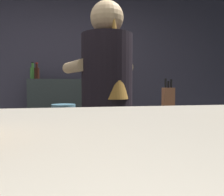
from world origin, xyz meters
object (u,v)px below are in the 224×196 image
at_px(bartender, 108,109).
at_px(chefs_knife, 131,111).
at_px(knife_block, 168,98).
at_px(bottle_vinegar, 33,73).
at_px(bottle_olive_oil, 37,73).
at_px(mixing_bowl, 63,108).

xyz_separation_m(bartender, chefs_knife, (0.28, 0.41, -0.06)).
bearing_deg(knife_block, chefs_knife, -165.15).
distance_m(bartender, bottle_vinegar, 1.91).
xyz_separation_m(bartender, bottle_vinegar, (-0.72, 1.74, 0.33)).
relative_size(bartender, bottle_vinegar, 7.54).
relative_size(bartender, knife_block, 5.95).
bearing_deg(bottle_olive_oil, chefs_knife, -52.92).
bearing_deg(bottle_vinegar, mixing_bowl, -70.75).
bearing_deg(knife_block, bottle_vinegar, 138.43).
height_order(knife_block, mixing_bowl, knife_block).
xyz_separation_m(bartender, bottle_olive_oil, (-0.66, 1.65, 0.33)).
bearing_deg(bartender, mixing_bowl, 12.11).
height_order(chefs_knife, bottle_vinegar, bottle_vinegar).
bearing_deg(bartender, bottle_olive_oil, 4.37).
bearing_deg(mixing_bowl, bartender, -60.44).
bearing_deg(chefs_knife, knife_block, 27.82).
xyz_separation_m(knife_block, bottle_olive_oil, (-1.32, 1.14, 0.28)).
relative_size(knife_block, bottle_vinegar, 1.27).
distance_m(bartender, bottle_olive_oil, 1.80).
xyz_separation_m(mixing_bowl, bottle_vinegar, (-0.42, 1.21, 0.37)).
height_order(knife_block, bottle_olive_oil, bottle_olive_oil).
bearing_deg(mixing_bowl, knife_block, -1.18).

